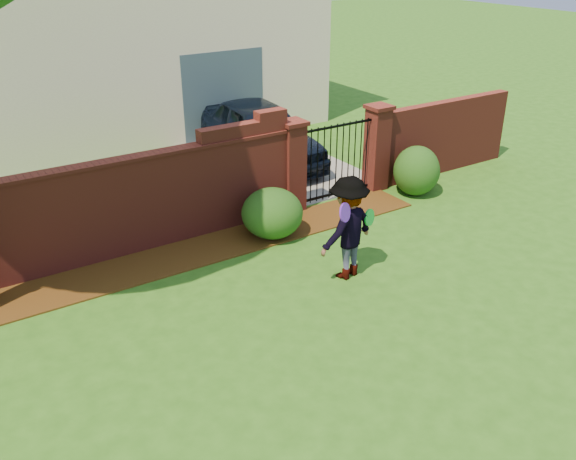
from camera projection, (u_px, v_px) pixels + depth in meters
ground at (307, 346)px, 8.48m from camera, size 80.00×80.00×0.01m
mulch_bed at (151, 265)px, 10.53m from camera, size 11.10×1.08×0.03m
brick_wall at (69, 217)px, 10.12m from camera, size 8.70×0.31×2.16m
brick_wall_return at (442, 137)px, 14.38m from camera, size 4.00×0.25×1.70m
pillar_left at (292, 166)px, 12.27m from camera, size 0.50×0.50×1.88m
pillar_right at (377, 147)px, 13.35m from camera, size 0.50×0.50×1.88m
iron_gate at (336, 161)px, 12.86m from camera, size 1.78×0.03×1.60m
driveway at (244, 149)px, 16.25m from camera, size 3.20×8.00×0.01m
house at (88, 15)px, 16.67m from camera, size 12.40×6.40×6.30m
car at (266, 135)px, 14.86m from camera, size 2.08×4.52×1.50m
shrub_left at (272, 213)px, 11.37m from camera, size 1.15×1.15×0.94m
shrub_middle at (416, 171)px, 13.21m from camera, size 0.99×0.99×1.08m
shrub_right at (417, 172)px, 13.40m from camera, size 1.01×1.01×0.90m
man at (349, 229)px, 9.84m from camera, size 1.23×0.86×1.74m
frisbee_purple at (345, 212)px, 9.31m from camera, size 0.31×0.21×0.30m
frisbee_green at (369, 217)px, 9.97m from camera, size 0.29×0.16×0.28m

